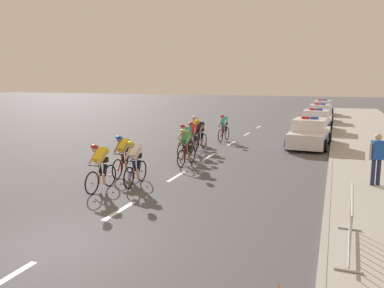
{
  "coord_description": "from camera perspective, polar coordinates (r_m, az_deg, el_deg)",
  "views": [
    {
      "loc": [
        5.3,
        -6.07,
        3.48
      ],
      "look_at": [
        0.33,
        7.48,
        1.1
      ],
      "focal_mm": 36.6,
      "sensor_mm": 36.0,
      "label": 1
    }
  ],
  "objects": [
    {
      "name": "cyclist_fifth",
      "position": [
        17.58,
        -0.98,
        0.55
      ],
      "size": [
        0.43,
        1.72,
        1.56
      ],
      "color": "black",
      "rests_on": "ground"
    },
    {
      "name": "spectator_back",
      "position": [
        13.78,
        25.36,
        -1.57
      ],
      "size": [
        0.51,
        0.35,
        1.68
      ],
      "color": "#23284C",
      "rests_on": "sidewalk_slab"
    },
    {
      "name": "cyclist_eighth",
      "position": [
        21.75,
        0.48,
        2.25
      ],
      "size": [
        0.45,
        1.72,
        1.56
      ],
      "color": "black",
      "rests_on": "ground"
    },
    {
      "name": "police_car_furthest",
      "position": [
        40.26,
        18.46,
        4.9
      ],
      "size": [
        2.04,
        4.42,
        1.59
      ],
      "color": "silver",
      "rests_on": "ground"
    },
    {
      "name": "ground_plane",
      "position": [
        8.77,
        -19.85,
        -14.59
      ],
      "size": [
        160.0,
        160.0,
        0.0
      ],
      "primitive_type": "plane",
      "color": "#4C4C51"
    },
    {
      "name": "sidewalk_slab",
      "position": [
        20.48,
        26.06,
        -1.21
      ],
      "size": [
        4.73,
        60.0,
        0.12
      ],
      "primitive_type": "cube",
      "color": "#A3A099",
      "rests_on": "ground"
    },
    {
      "name": "cyclist_sixth",
      "position": [
        18.57,
        0.07,
        1.03
      ],
      "size": [
        0.44,
        1.72,
        1.56
      ],
      "color": "black",
      "rests_on": "ground"
    },
    {
      "name": "kerb_edge",
      "position": [
        20.36,
        19.66,
        -0.84
      ],
      "size": [
        0.16,
        60.0,
        0.13
      ],
      "primitive_type": "cube",
      "color": "#9E9E99",
      "rests_on": "ground"
    },
    {
      "name": "police_car_second",
      "position": [
        27.49,
        17.57,
        3.08
      ],
      "size": [
        2.17,
        4.49,
        1.59
      ],
      "color": "silver",
      "rests_on": "ground"
    },
    {
      "name": "police_car_third",
      "position": [
        33.6,
        18.08,
        4.12
      ],
      "size": [
        2.19,
        4.49,
        1.59
      ],
      "color": "silver",
      "rests_on": "ground"
    },
    {
      "name": "cyclist_second",
      "position": [
        13.1,
        -8.32,
        -2.6
      ],
      "size": [
        0.43,
        1.72,
        1.56
      ],
      "color": "black",
      "rests_on": "ground"
    },
    {
      "name": "crowd_barrier_front",
      "position": [
        8.57,
        22.12,
        -10.66
      ],
      "size": [
        0.57,
        2.32,
        1.07
      ],
      "color": "#B7BABF",
      "rests_on": "sidewalk_slab"
    },
    {
      "name": "cyclist_third",
      "position": [
        14.36,
        -9.98,
        -1.59
      ],
      "size": [
        0.42,
        1.72,
        1.56
      ],
      "color": "black",
      "rests_on": "ground"
    },
    {
      "name": "police_car_nearest",
      "position": [
        21.29,
        16.75,
        1.41
      ],
      "size": [
        2.19,
        4.49,
        1.59
      ],
      "color": "white",
      "rests_on": "ground"
    },
    {
      "name": "cyclist_fourth",
      "position": [
        15.97,
        -0.83,
        -0.34
      ],
      "size": [
        0.44,
        1.72,
        1.56
      ],
      "color": "black",
      "rests_on": "ground"
    },
    {
      "name": "lane_markings_centre",
      "position": [
        17.94,
        2.58,
        -1.82
      ],
      "size": [
        0.14,
        25.6,
        0.01
      ],
      "color": "white",
      "rests_on": "ground"
    },
    {
      "name": "cyclist_seventh",
      "position": [
        19.67,
        1.13,
        1.49
      ],
      "size": [
        0.44,
        1.72,
        1.56
      ],
      "color": "black",
      "rests_on": "ground"
    },
    {
      "name": "cyclist_lead",
      "position": [
        12.65,
        -13.21,
        -3.18
      ],
      "size": [
        0.42,
        1.72,
        1.56
      ],
      "color": "black",
      "rests_on": "ground"
    },
    {
      "name": "cyclist_ninth",
      "position": [
        22.48,
        4.65,
        2.45
      ],
      "size": [
        0.45,
        1.72,
        1.56
      ],
      "color": "black",
      "rests_on": "ground"
    }
  ]
}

